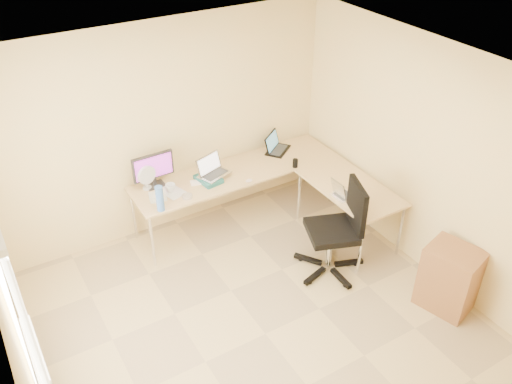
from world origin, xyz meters
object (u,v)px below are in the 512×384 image
desk_fan (146,178)px  laptop_center (214,166)px  desk_main (237,195)px  mug (171,188)px  laptop_return (344,189)px  desk_return (348,211)px  monitor (153,170)px  laptop_black (278,143)px  water_bottle (160,199)px  office_chair (331,234)px  cabinet (449,278)px  keyboard (206,181)px

desk_fan → laptop_center: bearing=-31.3°
desk_main → mug: size_ratio=23.59×
laptop_center → desk_fan: bearing=145.5°
mug → laptop_return: bearing=-33.5°
desk_return → monitor: monitor is taller
desk_return → mug: (-1.86, 0.98, 0.42)m
laptop_black → laptop_return: (0.07, -1.28, -0.02)m
desk_main → laptop_black: laptop_black is taller
water_bottle → monitor: bearing=74.9°
desk_main → desk_fan: size_ratio=9.07×
laptop_black → water_bottle: size_ratio=1.21×
laptop_center → water_bottle: water_bottle is taller
office_chair → mug: bearing=154.2°
office_chair → cabinet: size_ratio=1.54×
laptop_center → laptop_return: bearing=-63.8°
water_bottle → office_chair: bearing=-35.2°
laptop_return → cabinet: (0.35, -1.35, -0.47)m
laptop_return → laptop_center: bearing=43.9°
water_bottle → office_chair: (1.54, -1.09, -0.38)m
monitor → mug: bearing=-65.9°
monitor → keyboard: (0.55, -0.23, -0.20)m
desk_main → laptop_return: size_ratio=9.25×
cabinet → mug: bearing=113.6°
desk_return → laptop_return: (-0.20, -0.12, 0.46)m
water_bottle → desk_main: bearing=14.8°
monitor → water_bottle: (-0.13, -0.50, -0.06)m
monitor → office_chair: 2.16m
monitor → laptop_black: bearing=-2.7°
desk_return → office_chair: bearing=-145.5°
monitor → laptop_black: monitor is taller
desk_main → mug: 0.98m
laptop_black → desk_fan: 1.81m
monitor → laptop_center: 0.71m
desk_return → desk_main: bearing=134.3°
desk_main → office_chair: office_chair is taller
monitor → mug: size_ratio=4.41×
desk_main → laptop_center: size_ratio=7.20×
mug → office_chair: size_ratio=0.10×
water_bottle → desk_return: bearing=-18.5°
mug → desk_fan: desk_fan is taller
laptop_center → desk_fan: size_ratio=1.26×
office_chair → keyboard: bearing=142.8°
desk_main → water_bottle: size_ratio=8.70×
desk_main → laptop_return: (0.78, -1.12, 0.46)m
keyboard → desk_main: bearing=20.8°
laptop_black → keyboard: size_ratio=0.99×
desk_fan → office_chair: size_ratio=0.26×
desk_fan → office_chair: bearing=-61.9°
desk_return → office_chair: (-0.56, -0.38, 0.14)m
desk_fan → office_chair: 2.21m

